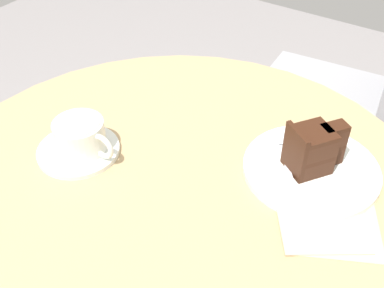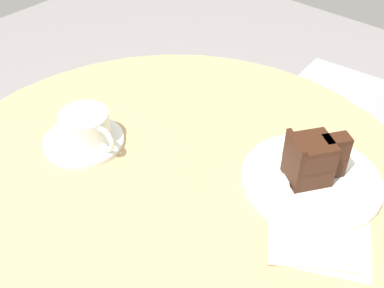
# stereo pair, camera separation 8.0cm
# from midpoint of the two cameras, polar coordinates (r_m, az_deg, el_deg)

# --- Properties ---
(cafe_table) EXTENTS (0.86, 0.86, 0.69)m
(cafe_table) POSITION_cam_midpoint_polar(r_m,az_deg,el_deg) (0.86, -4.54, -10.42)
(cafe_table) COLOR tan
(cafe_table) RESTS_ON ground
(saucer) EXTENTS (0.14, 0.14, 0.01)m
(saucer) POSITION_cam_midpoint_polar(r_m,az_deg,el_deg) (0.87, -15.87, -0.85)
(saucer) COLOR silver
(saucer) RESTS_ON cafe_table
(coffee_cup) EXTENTS (0.12, 0.09, 0.06)m
(coffee_cup) POSITION_cam_midpoint_polar(r_m,az_deg,el_deg) (0.85, -15.71, 0.83)
(coffee_cup) COLOR silver
(coffee_cup) RESTS_ON saucer
(teaspoon) EXTENTS (0.02, 0.11, 0.00)m
(teaspoon) POSITION_cam_midpoint_polar(r_m,az_deg,el_deg) (0.91, -16.76, 1.50)
(teaspoon) COLOR silver
(teaspoon) RESTS_ON saucer
(cake_plate) EXTENTS (0.23, 0.23, 0.01)m
(cake_plate) POSITION_cam_midpoint_polar(r_m,az_deg,el_deg) (0.82, 11.24, -3.06)
(cake_plate) COLOR silver
(cake_plate) RESTS_ON cafe_table
(cake_slice) EXTENTS (0.09, 0.10, 0.09)m
(cake_slice) POSITION_cam_midpoint_polar(r_m,az_deg,el_deg) (0.79, 11.34, -0.70)
(cake_slice) COLOR #422619
(cake_slice) RESTS_ON cake_plate
(fork) EXTENTS (0.10, 0.12, 0.00)m
(fork) POSITION_cam_midpoint_polar(r_m,az_deg,el_deg) (0.83, 8.04, -1.16)
(fork) COLOR silver
(fork) RESTS_ON cake_plate
(napkin) EXTENTS (0.19, 0.19, 0.00)m
(napkin) POSITION_cam_midpoint_polar(r_m,az_deg,el_deg) (0.75, 12.72, -9.11)
(napkin) COLOR beige
(napkin) RESTS_ON cafe_table
(cafe_chair) EXTENTS (0.41, 0.41, 0.93)m
(cafe_chair) POSITION_cam_midpoint_polar(r_m,az_deg,el_deg) (1.37, 17.76, 7.24)
(cafe_chair) COLOR #9E9EA3
(cafe_chair) RESTS_ON ground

